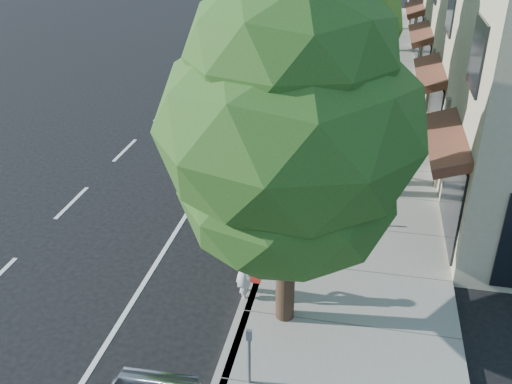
% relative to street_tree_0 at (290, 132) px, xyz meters
% --- Properties ---
extents(ground, '(120.00, 120.00, 0.00)m').
position_rel_street_tree_0_xyz_m(ground, '(-0.90, 2.00, -4.42)').
color(ground, black).
rests_on(ground, ground).
extents(sidewalk, '(4.60, 56.00, 0.15)m').
position_rel_street_tree_0_xyz_m(sidewalk, '(1.40, 10.00, -4.35)').
color(sidewalk, gray).
rests_on(sidewalk, ground).
extents(curb, '(0.30, 56.00, 0.15)m').
position_rel_street_tree_0_xyz_m(curb, '(-0.90, 10.00, -4.35)').
color(curb, '#9E998E').
rests_on(curb, ground).
extents(curb_red_segment, '(0.32, 4.00, 0.15)m').
position_rel_street_tree_0_xyz_m(curb_red_segment, '(-0.90, 3.00, -4.35)').
color(curb_red_segment, maroon).
rests_on(curb_red_segment, ground).
extents(street_tree_0, '(5.01, 5.01, 7.35)m').
position_rel_street_tree_0_xyz_m(street_tree_0, '(0.00, 0.00, 0.00)').
color(street_tree_0, black).
rests_on(street_tree_0, ground).
extents(street_tree_1, '(4.28, 4.28, 8.01)m').
position_rel_street_tree_0_xyz_m(street_tree_1, '(0.00, 6.00, 0.66)').
color(street_tree_1, black).
rests_on(street_tree_1, ground).
extents(street_tree_2, '(4.08, 4.08, 7.44)m').
position_rel_street_tree_0_xyz_m(street_tree_2, '(0.00, 12.00, 0.27)').
color(street_tree_2, black).
rests_on(street_tree_2, ground).
extents(cyclist, '(0.59, 0.69, 1.62)m').
position_rel_street_tree_0_xyz_m(cyclist, '(-1.01, 0.59, -3.61)').
color(cyclist, silver).
rests_on(cyclist, ground).
extents(bicycle, '(2.06, 1.07, 1.03)m').
position_rel_street_tree_0_xyz_m(bicycle, '(-1.79, 4.99, -3.91)').
color(bicycle, '#1729A0').
rests_on(bicycle, ground).
extents(silver_suv, '(3.16, 6.36, 1.73)m').
position_rel_street_tree_0_xyz_m(silver_suv, '(-2.50, 7.50, -3.56)').
color(silver_suv, '#AFAEB3').
rests_on(silver_suv, ground).
extents(dark_sedan, '(1.87, 4.59, 1.48)m').
position_rel_street_tree_0_xyz_m(dark_sedan, '(-2.83, 11.00, -3.68)').
color(dark_sedan, '#232529').
rests_on(dark_sedan, ground).
extents(white_pickup, '(2.90, 5.83, 1.63)m').
position_rel_street_tree_0_xyz_m(white_pickup, '(-1.40, 17.32, -3.61)').
color(white_pickup, white).
rests_on(white_pickup, ground).
extents(dark_suv_far, '(2.12, 4.62, 1.54)m').
position_rel_street_tree_0_xyz_m(dark_suv_far, '(-2.55, 27.32, -3.66)').
color(dark_suv_far, black).
rests_on(dark_suv_far, ground).
extents(pedestrian, '(0.98, 0.79, 1.93)m').
position_rel_street_tree_0_xyz_m(pedestrian, '(0.51, 6.92, -3.31)').
color(pedestrian, black).
rests_on(pedestrian, sidewalk).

